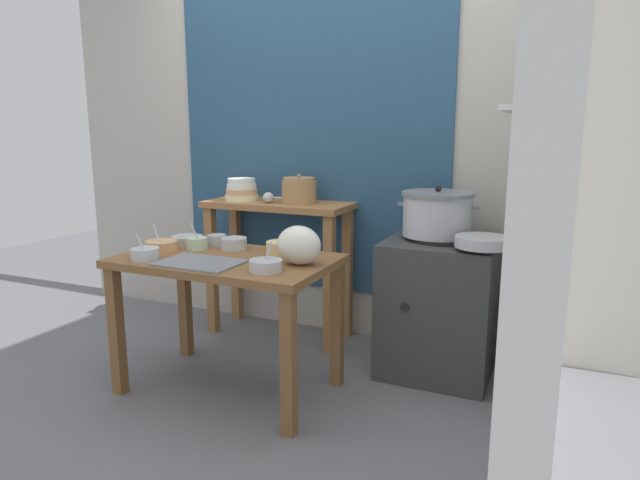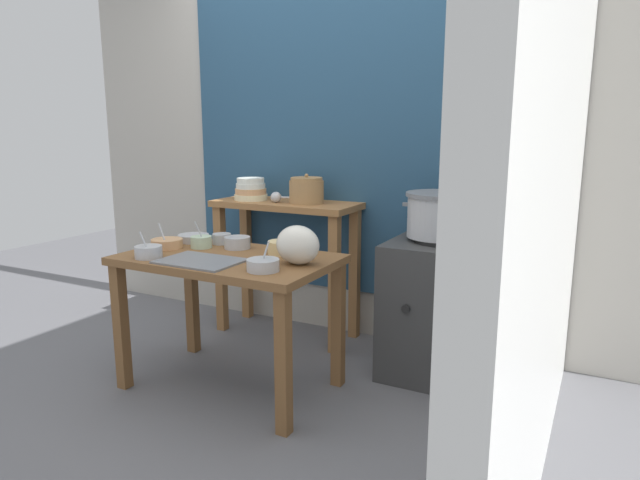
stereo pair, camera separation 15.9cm
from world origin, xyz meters
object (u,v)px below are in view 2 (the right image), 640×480
plastic_bag (298,245)px  prep_bowl_1 (148,251)px  stove_block (444,308)px  steamer_pot (442,215)px  ladle (278,197)px  clay_pot (307,190)px  prep_bowl_4 (201,241)px  prep_bowl_2 (167,243)px  prep_bowl_7 (282,247)px  prep_bowl_5 (193,238)px  serving_tray (200,261)px  prep_bowl_0 (263,264)px  back_shelf_table (286,235)px  prep_bowl_3 (237,242)px  bowl_stack_enamel (251,190)px  prep_bowl_6 (222,238)px  wide_pan (485,244)px  prep_table (229,277)px

plastic_bag → prep_bowl_1: 0.78m
stove_block → steamer_pot: (-0.04, 0.02, 0.52)m
ladle → plastic_bag: size_ratio=1.29×
clay_pot → prep_bowl_4: bearing=-110.1°
prep_bowl_2 → prep_bowl_4: (0.16, 0.10, 0.01)m
prep_bowl_7 → prep_bowl_5: bearing=176.6°
serving_tray → prep_bowl_0: bearing=-0.4°
back_shelf_table → stove_block: (1.10, -0.13, -0.30)m
clay_pot → prep_bowl_3: bearing=-97.0°
prep_bowl_4 → prep_bowl_5: size_ratio=0.84×
clay_pot → prep_bowl_3: 0.69m
stove_block → bowl_stack_enamel: size_ratio=3.55×
steamer_pot → prep_bowl_6: steamer_pot is taller
bowl_stack_enamel → ladle: 0.24m
bowl_stack_enamel → plastic_bag: (0.80, -0.78, -0.15)m
bowl_stack_enamel → prep_bowl_4: (0.14, -0.69, -0.21)m
ladle → plastic_bag: 0.94m
clay_pot → prep_bowl_0: size_ratio=1.45×
prep_bowl_7 → prep_bowl_0: bearing=-72.7°
steamer_pot → wide_pan: (0.28, -0.21, -0.10)m
prep_table → prep_bowl_5: size_ratio=6.16×
back_shelf_table → stove_block: size_ratio=1.23×
clay_pot → prep_bowl_1: size_ratio=1.60×
ladle → prep_bowl_7: bearing=-56.5°
clay_pot → prep_bowl_0: bearing=-72.2°
prep_bowl_1 → prep_bowl_4: (0.08, 0.32, 0.00)m
prep_bowl_1 → prep_bowl_6: (0.11, 0.45, -0.00)m
serving_tray → prep_bowl_7: prep_bowl_7 is taller
bowl_stack_enamel → prep_bowl_6: (0.18, -0.55, -0.22)m
bowl_stack_enamel → steamer_pot: bearing=-3.4°
bowl_stack_enamel → wide_pan: bowl_stack_enamel is taller
prep_bowl_7 → steamer_pot: bearing=37.8°
prep_bowl_6 → serving_tray: bearing=-66.2°
prep_bowl_1 → prep_bowl_2: bearing=110.4°
clay_pot → prep_bowl_7: (0.21, -0.65, -0.22)m
ladle → wide_pan: 1.39m
serving_tray → prep_bowl_0: (0.37, -0.00, 0.03)m
stove_block → prep_bowl_6: 1.31m
prep_bowl_5 → clay_pot: bearing=55.8°
stove_block → prep_bowl_5: stove_block is taller
ladle → plastic_bag: bearing=-52.4°
ladle → stove_block: bearing=-3.2°
bowl_stack_enamel → prep_bowl_5: 0.62m
prep_bowl_7 → stove_block: bearing=35.2°
prep_table → prep_bowl_0: 0.40m
prep_bowl_0 → prep_bowl_1: (-0.66, -0.05, 0.00)m
plastic_bag → serving_tray: bearing=-157.8°
prep_bowl_1 → prep_bowl_3: size_ratio=0.97×
ladle → clay_pot: bearing=21.7°
prep_table → prep_bowl_1: (-0.33, -0.22, 0.14)m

